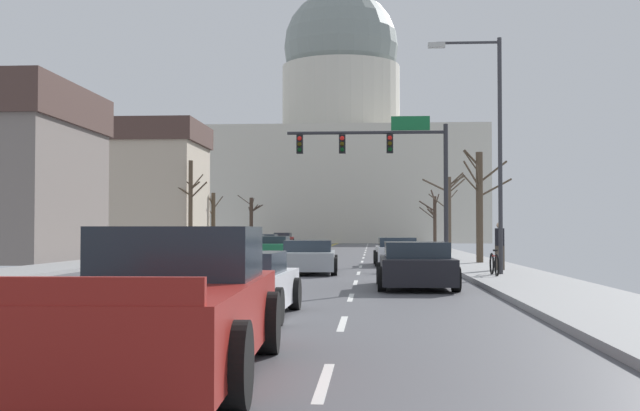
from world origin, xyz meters
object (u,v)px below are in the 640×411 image
at_px(sedan_near_03, 238,286).
at_px(sedan_oncoming_00, 274,247).
at_px(signal_gantry, 389,156).
at_px(sedan_oncoming_03, 283,239).
at_px(sedan_near_02, 416,266).
at_px(street_lamp_right, 490,133).
at_px(bicycle_parked, 494,264).
at_px(sedan_near_00, 397,252).
at_px(pickup_truck_near_04, 168,308).
at_px(sedan_near_01, 308,258).
at_px(sedan_oncoming_01, 251,243).
at_px(pedestrian_00, 500,243).
at_px(sedan_oncoming_02, 267,242).

height_order(sedan_near_03, sedan_oncoming_00, sedan_oncoming_00).
height_order(signal_gantry, sedan_oncoming_03, signal_gantry).
bearing_deg(sedan_near_02, sedan_oncoming_03, 99.93).
distance_m(street_lamp_right, bicycle_parked, 4.32).
height_order(sedan_near_00, sedan_near_02, sedan_near_02).
bearing_deg(sedan_near_03, sedan_oncoming_03, 95.72).
distance_m(pickup_truck_near_04, sedan_oncoming_00, 36.73).
height_order(street_lamp_right, sedan_near_01, street_lamp_right).
bearing_deg(sedan_near_03, bicycle_parked, 60.85).
bearing_deg(sedan_near_00, sedan_oncoming_00, 124.86).
xyz_separation_m(sedan_oncoming_01, sedan_oncoming_03, (-0.09, 21.54, 0.03)).
bearing_deg(pedestrian_00, sedan_near_03, -115.71).
xyz_separation_m(pickup_truck_near_04, sedan_oncoming_01, (-6.70, 50.15, -0.18)).
bearing_deg(pickup_truck_near_04, sedan_oncoming_02, 96.53).
relative_size(signal_gantry, pedestrian_00, 4.61).
bearing_deg(sedan_oncoming_02, sedan_oncoming_01, -89.44).
bearing_deg(sedan_near_01, sedan_oncoming_03, 97.44).
bearing_deg(sedan_near_00, sedan_near_01, -116.47).
relative_size(sedan_near_02, sedan_oncoming_01, 1.00).
relative_size(street_lamp_right, bicycle_parked, 4.39).
bearing_deg(sedan_near_01, bicycle_parked, -25.31).
bearing_deg(sedan_near_03, pickup_truck_near_04, -88.04).
bearing_deg(sedan_oncoming_01, street_lamp_right, -68.38).
height_order(street_lamp_right, pedestrian_00, street_lamp_right).
xyz_separation_m(signal_gantry, sedan_oncoming_00, (-6.42, 5.95, -4.63)).
distance_m(pickup_truck_near_04, sedan_oncoming_01, 50.60).
bearing_deg(sedan_oncoming_00, pedestrian_00, -57.79).
xyz_separation_m(pickup_truck_near_04, sedan_oncoming_03, (-6.80, 71.69, -0.15)).
xyz_separation_m(sedan_oncoming_01, pedestrian_00, (13.53, -29.74, 0.54)).
distance_m(sedan_oncoming_03, pedestrian_00, 53.07).
distance_m(sedan_near_01, bicycle_parked, 6.87).
distance_m(sedan_near_01, pedestrian_00, 6.91).
xyz_separation_m(sedan_oncoming_02, pedestrian_00, (13.62, -38.91, 0.55)).
relative_size(sedan_near_03, pedestrian_00, 2.51).
relative_size(street_lamp_right, sedan_near_00, 1.79).
bearing_deg(sedan_near_02, bicycle_parked, 55.58).
relative_size(sedan_near_00, sedan_near_01, 1.00).
relative_size(sedan_near_02, sedan_near_03, 1.02).
distance_m(sedan_oncoming_01, sedan_oncoming_02, 9.16).
bearing_deg(street_lamp_right, pickup_truck_near_04, -109.01).
distance_m(sedan_near_02, sedan_oncoming_01, 38.28).
distance_m(signal_gantry, sedan_near_02, 17.98).
relative_size(sedan_oncoming_00, sedan_oncoming_02, 1.05).
distance_m(pedestrian_00, bicycle_parked, 3.33).
bearing_deg(sedan_near_00, sedan_near_02, -89.58).
bearing_deg(sedan_oncoming_02, pedestrian_00, -70.71).
distance_m(sedan_near_00, sedan_oncoming_03, 45.86).
relative_size(pedestrian_00, bicycle_parked, 0.97).
distance_m(street_lamp_right, sedan_oncoming_01, 35.08).
bearing_deg(pedestrian_00, sedan_oncoming_01, 114.46).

